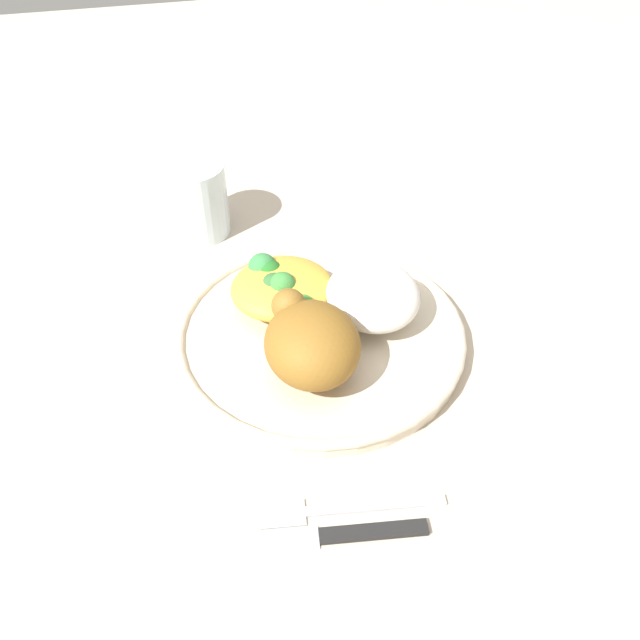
{
  "coord_description": "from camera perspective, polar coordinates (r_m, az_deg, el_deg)",
  "views": [
    {
      "loc": [
        -0.45,
        0.1,
        0.45
      ],
      "look_at": [
        0.0,
        0.0,
        0.03
      ],
      "focal_mm": 38.6,
      "sensor_mm": 36.0,
      "label": 1
    }
  ],
  "objects": [
    {
      "name": "ground_plane",
      "position": [
        0.65,
        0.0,
        -1.93
      ],
      "size": [
        2.0,
        2.0,
        0.0
      ],
      "primitive_type": "plane",
      "color": "#C3B39D"
    },
    {
      "name": "plate",
      "position": [
        0.64,
        0.0,
        -1.27
      ],
      "size": [
        0.27,
        0.27,
        0.02
      ],
      "color": "beige",
      "rests_on": "ground_plane"
    },
    {
      "name": "roasted_chicken",
      "position": [
        0.58,
        -0.76,
        -1.85
      ],
      "size": [
        0.1,
        0.08,
        0.06
      ],
      "color": "brown",
      "rests_on": "plate"
    },
    {
      "name": "rice_pile",
      "position": [
        0.64,
        4.41,
        2.09
      ],
      "size": [
        0.09,
        0.09,
        0.04
      ],
      "primitive_type": "ellipsoid",
      "color": "silver",
      "rests_on": "plate"
    },
    {
      "name": "mac_cheese_with_broccoli",
      "position": [
        0.65,
        -3.3,
        2.82
      ],
      "size": [
        0.09,
        0.1,
        0.04
      ],
      "color": "gold",
      "rests_on": "plate"
    },
    {
      "name": "fork",
      "position": [
        0.53,
        1.86,
        -15.31
      ],
      "size": [
        0.03,
        0.14,
        0.01
      ],
      "color": "#B2B2B7",
      "rests_on": "ground_plane"
    },
    {
      "name": "knife",
      "position": [
        0.52,
        0.06,
        -17.44
      ],
      "size": [
        0.04,
        0.19,
        0.01
      ],
      "color": "black",
      "rests_on": "ground_plane"
    },
    {
      "name": "water_glass",
      "position": [
        0.78,
        -10.3,
        9.85
      ],
      "size": [
        0.07,
        0.07,
        0.08
      ],
      "primitive_type": "cylinder",
      "color": "silver",
      "rests_on": "ground_plane"
    }
  ]
}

